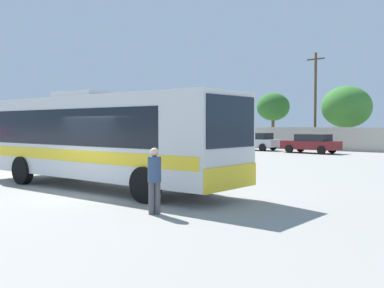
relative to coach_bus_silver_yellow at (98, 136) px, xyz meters
The scene contains 9 objects.
ground_plane 9.03m from the coach_bus_silver_yellow, 83.09° to the left, with size 300.00×300.00×0.00m, color gray.
perimeter_wall 27.71m from the coach_bus_silver_yellow, 87.80° to the left, with size 80.00×0.30×2.01m, color #B2AD9E.
coach_bus_silver_yellow is the anchor object (origin of this frame).
attendant_by_bus_door 5.46m from the coach_bus_silver_yellow, 23.94° to the right, with size 0.47×0.47×1.66m.
parked_car_leftmost_silver 25.21m from the coach_bus_silver_yellow, 108.88° to the left, with size 4.08×1.99×1.52m.
parked_car_second_maroon 23.22m from the coach_bus_silver_yellow, 96.48° to the left, with size 4.56×2.19×1.50m.
utility_pole_near 30.77m from the coach_bus_silver_yellow, 100.41° to the left, with size 1.80×0.32×9.02m.
roadside_tree_left 33.86m from the coach_bus_silver_yellow, 109.10° to the left, with size 3.45×3.45×5.60m.
roadside_tree_midleft 32.38m from the coach_bus_silver_yellow, 95.86° to the left, with size 4.67×4.67×5.91m.
Camera 1 is at (11.71, -8.95, 2.23)m, focal length 42.22 mm.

